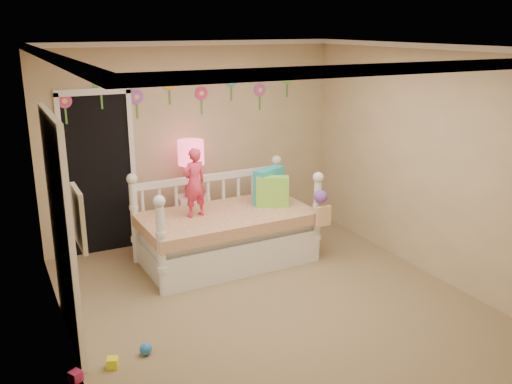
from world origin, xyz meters
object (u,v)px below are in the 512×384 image
daybed (226,217)px  table_lamp (191,159)px  child (194,183)px  nightstand (193,220)px

daybed → table_lamp: size_ratio=2.85×
child → nightstand: child is taller
daybed → nightstand: bearing=100.9°
child → nightstand: size_ratio=1.24×
daybed → child: bearing=172.4°
nightstand → table_lamp: size_ratio=0.91×
daybed → child: 0.61m
child → table_lamp: child is taller
daybed → child: child is taller
nightstand → daybed: bearing=-74.0°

